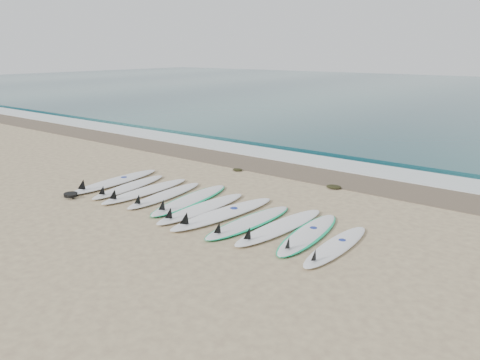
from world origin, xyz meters
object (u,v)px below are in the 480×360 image
Objects in this scene: surfboard_0 at (114,181)px; surfboard_5 at (200,208)px; leash_coil at (71,195)px; surfboard_10 at (335,246)px.

surfboard_0 is 3.27m from surfboard_5.
surfboard_0 reaches higher than surfboard_5.
surfboard_5 is at bearing 20.15° from leash_coil.
leash_coil is at bearing -158.73° from surfboard_5.
surfboard_10 is (3.28, -0.04, -0.01)m from surfboard_5.
leash_coil is (0.11, -1.35, -0.02)m from surfboard_0.
surfboard_10 is at bearing -6.03° from surfboard_0.
surfboard_10 is 5.00× the size of leash_coil.
surfboard_5 is 5.84× the size of leash_coil.
surfboard_5 reaches higher than leash_coil.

